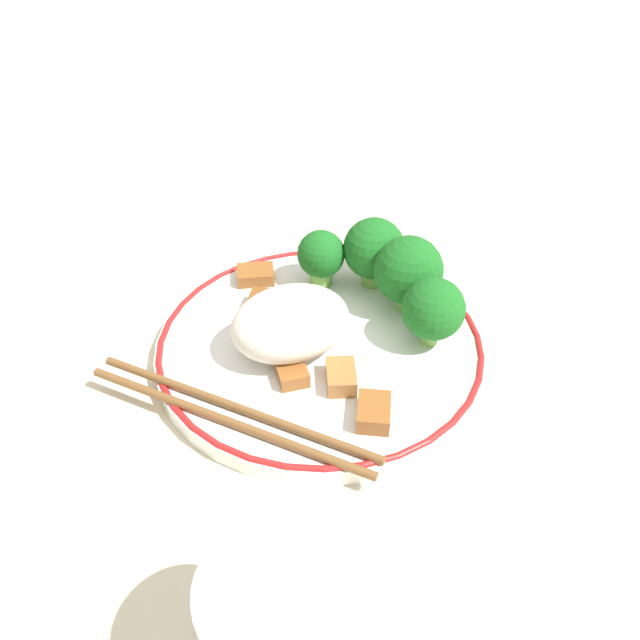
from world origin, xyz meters
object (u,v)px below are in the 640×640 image
(broccoli_back_right, at_px, (374,249))
(broccoli_mid_left, at_px, (321,256))
(chopsticks, at_px, (230,413))
(broccoli_back_center, at_px, (408,271))
(drinking_glass, at_px, (281,635))
(broccoli_back_left, at_px, (433,310))
(plate, at_px, (320,345))

(broccoli_back_right, bearing_deg, broccoli_mid_left, -23.53)
(broccoli_mid_left, bearing_deg, chopsticks, 44.35)
(broccoli_back_center, distance_m, drinking_glass, 0.29)
(broccoli_mid_left, xyz_separation_m, chopsticks, (0.12, 0.12, -0.03))
(broccoli_back_center, relative_size, chopsticks, 0.37)
(broccoli_back_right, distance_m, drinking_glass, 0.32)
(broccoli_back_center, xyz_separation_m, drinking_glass, (0.19, 0.22, -0.01))
(broccoli_back_left, height_order, chopsticks, broccoli_back_left)
(drinking_glass, bearing_deg, broccoli_back_left, -137.27)
(broccoli_back_left, distance_m, broccoli_back_right, 0.09)
(broccoli_back_right, relative_size, broccoli_mid_left, 1.22)
(broccoli_back_right, height_order, broccoli_mid_left, broccoli_back_right)
(broccoli_back_right, xyz_separation_m, broccoli_mid_left, (0.04, -0.02, -0.01))
(broccoli_back_left, relative_size, drinking_glass, 0.65)
(broccoli_back_right, xyz_separation_m, chopsticks, (0.16, 0.10, -0.03))
(plate, relative_size, broccoli_back_right, 4.15)
(broccoli_back_center, bearing_deg, drinking_glass, 48.68)
(broccoli_back_left, bearing_deg, broccoli_back_center, -95.82)
(broccoli_back_left, relative_size, chopsticks, 0.32)
(plate, xyz_separation_m, broccoli_back_center, (-0.08, -0.01, 0.04))
(plate, distance_m, broccoli_back_left, 0.09)
(broccoli_back_left, height_order, broccoli_back_right, broccoli_back_right)
(chopsticks, relative_size, drinking_glass, 2.05)
(broccoli_back_left, bearing_deg, drinking_glass, 42.73)
(chopsticks, bearing_deg, broccoli_mid_left, -135.65)
(plate, distance_m, chopsticks, 0.10)
(plate, bearing_deg, broccoli_back_right, -144.63)
(broccoli_mid_left, bearing_deg, broccoli_back_center, 129.72)
(plate, xyz_separation_m, chopsticks, (0.09, 0.05, 0.01))
(chopsticks, bearing_deg, broccoli_back_right, -148.25)
(broccoli_back_left, xyz_separation_m, chopsticks, (0.16, 0.01, -0.03))
(broccoli_back_center, height_order, broccoli_mid_left, broccoli_back_center)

